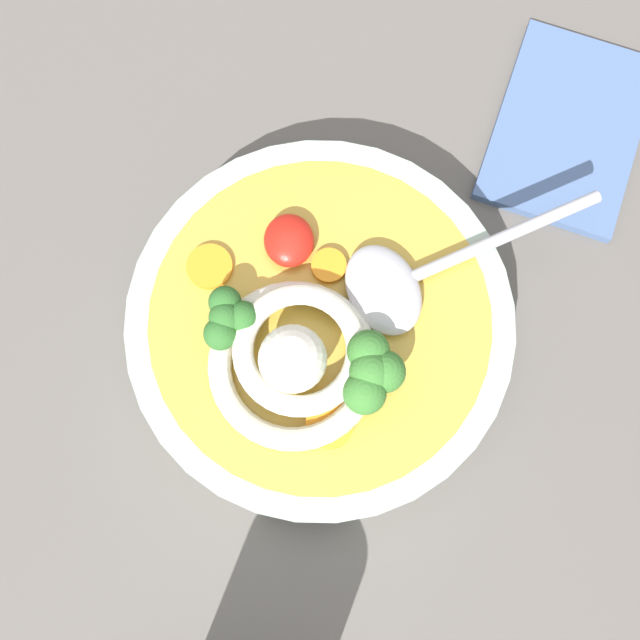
{
  "coord_description": "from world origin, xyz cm",
  "views": [
    {
      "loc": [
        -12.24,
        4.14,
        51.6
      ],
      "look_at": [
        -2.67,
        3.39,
        9.12
      ],
      "focal_mm": 39.54,
      "sensor_mm": 36.0,
      "label": 1
    }
  ],
  "objects_px": {
    "noodle_pile": "(295,359)",
    "folded_napkin": "(568,128)",
    "soup_spoon": "(404,281)",
    "soup_bowl": "(320,328)"
  },
  "relations": [
    {
      "from": "noodle_pile",
      "to": "folded_napkin",
      "type": "height_order",
      "value": "noodle_pile"
    },
    {
      "from": "soup_bowl",
      "to": "noodle_pile",
      "type": "distance_m",
      "value": 0.05
    },
    {
      "from": "soup_spoon",
      "to": "folded_napkin",
      "type": "relative_size",
      "value": 1.17
    },
    {
      "from": "soup_spoon",
      "to": "folded_napkin",
      "type": "height_order",
      "value": "soup_spoon"
    },
    {
      "from": "soup_spoon",
      "to": "folded_napkin",
      "type": "xyz_separation_m",
      "value": [
        0.12,
        -0.14,
        -0.05
      ]
    },
    {
      "from": "soup_bowl",
      "to": "soup_spoon",
      "type": "height_order",
      "value": "soup_spoon"
    },
    {
      "from": "noodle_pile",
      "to": "soup_spoon",
      "type": "relative_size",
      "value": 0.66
    },
    {
      "from": "soup_bowl",
      "to": "folded_napkin",
      "type": "distance_m",
      "value": 0.24
    },
    {
      "from": "soup_bowl",
      "to": "soup_spoon",
      "type": "xyz_separation_m",
      "value": [
        0.02,
        -0.05,
        0.03
      ]
    },
    {
      "from": "noodle_pile",
      "to": "soup_spoon",
      "type": "xyz_separation_m",
      "value": [
        0.04,
        -0.07,
        -0.01
      ]
    }
  ]
}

